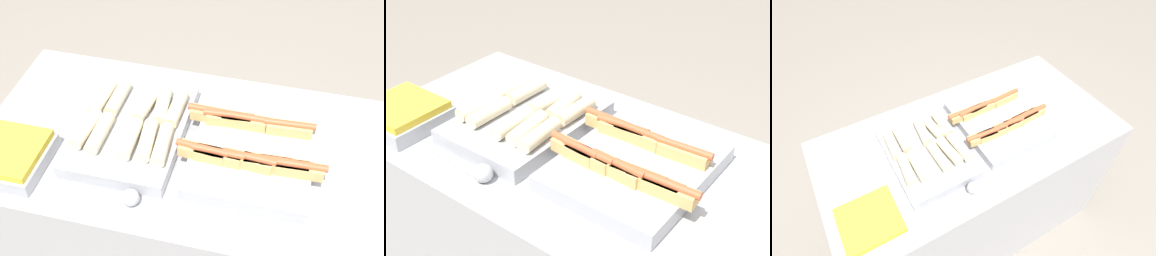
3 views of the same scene
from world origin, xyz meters
The scene contains 4 objects.
tray_hotdogs centered at (0.15, 0.00, 0.93)m, with size 0.46×0.46×0.10m.
tray_wraps centered at (-0.24, 0.00, 0.93)m, with size 0.34×0.48×0.10m.
tray_side_front centered at (-0.58, -0.21, 0.93)m, with size 0.24×0.23×0.07m.
serving_spoon_near centered at (-0.17, -0.27, 0.92)m, with size 0.25×0.05×0.05m.
Camera 2 is at (0.75, -1.05, 1.79)m, focal length 50.00 mm.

